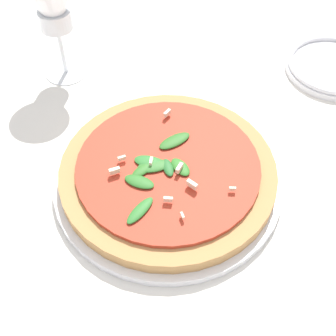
% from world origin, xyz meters
% --- Properties ---
extents(ground_plane, '(6.00, 6.00, 0.00)m').
position_xyz_m(ground_plane, '(0.00, 0.00, 0.00)').
color(ground_plane, silver).
extents(pizza_arugula_main, '(0.30, 0.30, 0.05)m').
position_xyz_m(pizza_arugula_main, '(-0.03, 0.02, 0.02)').
color(pizza_arugula_main, white).
rests_on(pizza_arugula_main, ground_plane).
extents(wine_glass, '(0.09, 0.09, 0.16)m').
position_xyz_m(wine_glass, '(-0.30, -0.03, 0.12)').
color(wine_glass, white).
rests_on(wine_glass, ground_plane).
extents(side_plate_white, '(0.15, 0.15, 0.02)m').
position_xyz_m(side_plate_white, '(-0.12, 0.37, 0.01)').
color(side_plate_white, white).
rests_on(side_plate_white, ground_plane).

